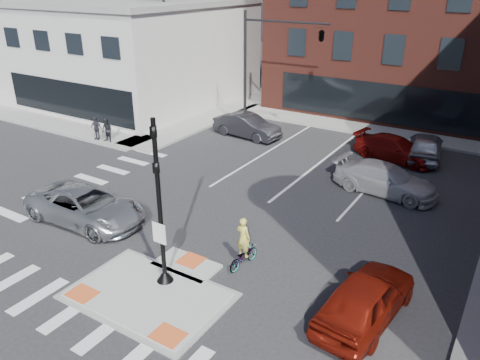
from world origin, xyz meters
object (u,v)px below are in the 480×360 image
Objects in this scene: cyclist at (243,250)px; white_pickup at (385,179)px; red_sedan at (366,298)px; bg_car_red at (395,149)px; silver_suv at (86,206)px; pedestrian_a at (107,130)px; pedestrian_b at (96,128)px; bg_car_dark at (247,126)px; bg_car_silver at (426,146)px.

white_pickup is at bearing -99.19° from cyclist.
red_sedan is at bearing -162.30° from white_pickup.
silver_suv is at bearing 158.50° from bg_car_red.
pedestrian_b is (-1.01, 0.00, -0.03)m from pedestrian_a.
pedestrian_a is (-17.41, -2.11, 0.18)m from white_pickup.
cyclist reaches higher than pedestrian_a.
cyclist is at bearing -143.73° from bg_car_dark.
cyclist is (-1.75, -14.21, -0.02)m from bg_car_red.
pedestrian_b is (-19.03, -8.21, 0.10)m from bg_car_silver.
pedestrian_b reaches higher than red_sedan.
red_sedan reaches higher than bg_car_red.
red_sedan is (12.52, 0.27, 0.01)m from silver_suv.
bg_car_dark is 9.71m from bg_car_red.
bg_car_dark is 15.44m from cyclist.
pedestrian_b is at bearing 101.45° from white_pickup.
silver_suv is 1.19× the size of bg_car_dark.
pedestrian_b reaches higher than bg_car_dark.
pedestrian_a is at bearing 136.72° from bg_car_dark.
white_pickup is 3.31× the size of pedestrian_a.
pedestrian_b reaches higher than bg_car_red.
cyclist is 1.36× the size of pedestrian_b.
bg_car_red is 2.38× the size of cyclist.
silver_suv is 7.74m from cyclist.
bg_car_red is (9.67, 0.95, -0.08)m from bg_car_dark.
cyclist is at bearing 68.64° from bg_car_silver.
pedestrian_a is at bearing 14.88° from bg_car_silver.
red_sedan is at bearing -131.71° from bg_car_dark.
bg_car_silver is 3.02× the size of pedestrian_a.
bg_car_dark reaches higher than bg_car_red.
bg_car_silver is (10.91, 16.15, 0.02)m from silver_suv.
red_sedan is 10.02m from white_pickup.
cyclist is at bearing -31.45° from pedestrian_b.
white_pickup is 17.54m from pedestrian_a.
pedestrian_b is at bearing 132.91° from bg_car_dark.
white_pickup is at bearing -0.43° from pedestrian_b.
pedestrian_b is (-17.57, -7.01, 0.20)m from bg_car_red.
bg_car_silver is at bearing 16.36° from pedestrian_b.
cyclist reaches higher than white_pickup.
bg_car_silver is at bearing -39.80° from bg_car_red.
pedestrian_a is 1.03× the size of pedestrian_b.
cyclist is (-3.21, -15.41, -0.11)m from bg_car_silver.
bg_car_red is 3.23× the size of pedestrian_b.
pedestrian_a is at bearing 123.77° from bg_car_red.
white_pickup is (10.30, 10.05, -0.04)m from silver_suv.
white_pickup is at bearing -105.14° from bg_car_dark.
silver_suv is at bearing 11.85° from cyclist.
cyclist is (7.91, -13.26, -0.09)m from bg_car_dark.
bg_car_silver is at bearing 25.23° from pedestrian_a.
white_pickup is 6.13m from bg_car_silver.
pedestrian_b is (-7.91, -6.06, 0.12)m from bg_car_dark.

